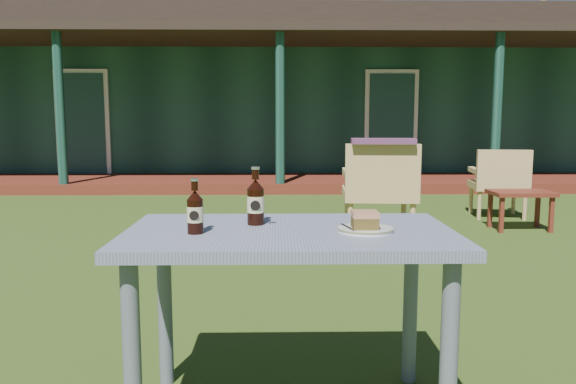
{
  "coord_description": "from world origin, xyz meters",
  "views": [
    {
      "loc": [
        -0.04,
        -3.62,
        1.12
      ],
      "look_at": [
        0.0,
        -1.3,
        0.82
      ],
      "focal_mm": 35.0,
      "sensor_mm": 36.0,
      "label": 1
    }
  ],
  "objects_px": {
    "cola_bottle_near": "(256,202)",
    "cake_slice": "(365,220)",
    "plate": "(365,229)",
    "armchair_left": "(380,186)",
    "cafe_table": "(290,256)",
    "cola_bottle_far": "(195,212)",
    "side_table": "(521,197)",
    "armchair_right": "(500,179)"
  },
  "relations": [
    {
      "from": "plate",
      "to": "cola_bottle_far",
      "type": "relative_size",
      "value": 1.04
    },
    {
      "from": "armchair_left",
      "to": "armchair_right",
      "type": "relative_size",
      "value": 1.15
    },
    {
      "from": "cafe_table",
      "to": "cola_bottle_near",
      "type": "distance_m",
      "value": 0.25
    },
    {
      "from": "cola_bottle_far",
      "to": "plate",
      "type": "bearing_deg",
      "value": 2.48
    },
    {
      "from": "cola_bottle_near",
      "to": "armchair_left",
      "type": "height_order",
      "value": "cola_bottle_near"
    },
    {
      "from": "cola_bottle_near",
      "to": "cola_bottle_far",
      "type": "relative_size",
      "value": 1.14
    },
    {
      "from": "armchair_right",
      "to": "cafe_table",
      "type": "bearing_deg",
      "value": -120.2
    },
    {
      "from": "plate",
      "to": "side_table",
      "type": "relative_size",
      "value": 0.34
    },
    {
      "from": "plate",
      "to": "side_table",
      "type": "distance_m",
      "value": 4.22
    },
    {
      "from": "cafe_table",
      "to": "side_table",
      "type": "xyz_separation_m",
      "value": [
        2.43,
        3.57,
        -0.28
      ]
    },
    {
      "from": "plate",
      "to": "cake_slice",
      "type": "distance_m",
      "value": 0.04
    },
    {
      "from": "cola_bottle_near",
      "to": "armchair_right",
      "type": "distance_m",
      "value": 4.95
    },
    {
      "from": "cafe_table",
      "to": "armchair_right",
      "type": "distance_m",
      "value": 4.96
    },
    {
      "from": "cola_bottle_near",
      "to": "plate",
      "type": "bearing_deg",
      "value": -19.39
    },
    {
      "from": "cola_bottle_far",
      "to": "cafe_table",
      "type": "bearing_deg",
      "value": 10.92
    },
    {
      "from": "cafe_table",
      "to": "armchair_right",
      "type": "relative_size",
      "value": 1.52
    },
    {
      "from": "cake_slice",
      "to": "plate",
      "type": "bearing_deg",
      "value": 73.83
    },
    {
      "from": "cake_slice",
      "to": "cola_bottle_near",
      "type": "relative_size",
      "value": 0.41
    },
    {
      "from": "cafe_table",
      "to": "armchair_right",
      "type": "height_order",
      "value": "armchair_right"
    },
    {
      "from": "armchair_left",
      "to": "armchair_right",
      "type": "distance_m",
      "value": 1.94
    },
    {
      "from": "armchair_left",
      "to": "side_table",
      "type": "distance_m",
      "value": 1.58
    },
    {
      "from": "cafe_table",
      "to": "cola_bottle_far",
      "type": "height_order",
      "value": "cola_bottle_far"
    },
    {
      "from": "cafe_table",
      "to": "plate",
      "type": "distance_m",
      "value": 0.3
    },
    {
      "from": "plate",
      "to": "cake_slice",
      "type": "xyz_separation_m",
      "value": [
        -0.0,
        -0.01,
        0.04
      ]
    },
    {
      "from": "cake_slice",
      "to": "armchair_right",
      "type": "relative_size",
      "value": 0.12
    },
    {
      "from": "plate",
      "to": "cake_slice",
      "type": "height_order",
      "value": "cake_slice"
    },
    {
      "from": "cola_bottle_far",
      "to": "side_table",
      "type": "bearing_deg",
      "value": 52.74
    },
    {
      "from": "armchair_right",
      "to": "cake_slice",
      "type": "bearing_deg",
      "value": -117.16
    },
    {
      "from": "cake_slice",
      "to": "side_table",
      "type": "distance_m",
      "value": 4.24
    },
    {
      "from": "plate",
      "to": "armchair_right",
      "type": "relative_size",
      "value": 0.26
    },
    {
      "from": "armchair_left",
      "to": "side_table",
      "type": "height_order",
      "value": "armchair_left"
    },
    {
      "from": "armchair_right",
      "to": "side_table",
      "type": "relative_size",
      "value": 1.31
    },
    {
      "from": "cola_bottle_near",
      "to": "cake_slice",
      "type": "bearing_deg",
      "value": -21.34
    },
    {
      "from": "cola_bottle_near",
      "to": "cola_bottle_far",
      "type": "xyz_separation_m",
      "value": [
        -0.21,
        -0.17,
        -0.01
      ]
    },
    {
      "from": "cafe_table",
      "to": "cake_slice",
      "type": "xyz_separation_m",
      "value": [
        0.27,
        -0.05,
        0.15
      ]
    },
    {
      "from": "cake_slice",
      "to": "side_table",
      "type": "xyz_separation_m",
      "value": [
        2.16,
        3.62,
        -0.42
      ]
    },
    {
      "from": "cafe_table",
      "to": "side_table",
      "type": "distance_m",
      "value": 4.33
    },
    {
      "from": "cola_bottle_far",
      "to": "armchair_right",
      "type": "relative_size",
      "value": 0.25
    },
    {
      "from": "plate",
      "to": "cola_bottle_near",
      "type": "relative_size",
      "value": 0.92
    },
    {
      "from": "cake_slice",
      "to": "cola_bottle_far",
      "type": "height_order",
      "value": "cola_bottle_far"
    },
    {
      "from": "cola_bottle_near",
      "to": "side_table",
      "type": "xyz_separation_m",
      "value": [
        2.56,
        3.47,
        -0.47
      ]
    },
    {
      "from": "cafe_table",
      "to": "cake_slice",
      "type": "bearing_deg",
      "value": -11.0
    }
  ]
}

